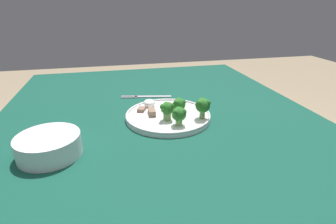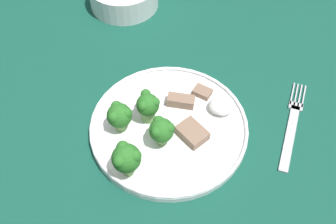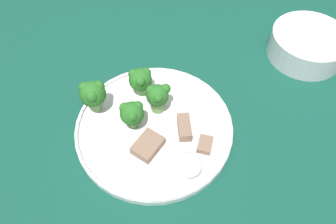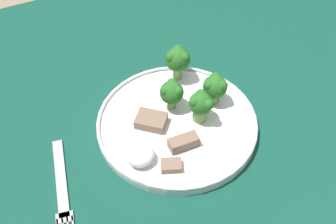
# 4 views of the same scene
# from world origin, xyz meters

# --- Properties ---
(table) EXTENTS (1.37, 1.01, 0.74)m
(table) POSITION_xyz_m (0.00, 0.00, 0.65)
(table) COLOR #114738
(table) RESTS_ON ground_plane
(dinner_plate) EXTENTS (0.26, 0.26, 0.02)m
(dinner_plate) POSITION_xyz_m (0.04, -0.03, 0.75)
(dinner_plate) COLOR white
(dinner_plate) RESTS_ON table
(fork) EXTENTS (0.06, 0.19, 0.00)m
(fork) POSITION_xyz_m (0.24, 0.01, 0.74)
(fork) COLOR #B2B2B7
(fork) RESTS_ON table
(cream_bowl) EXTENTS (0.15, 0.15, 0.05)m
(cream_bowl) POSITION_xyz_m (-0.11, 0.29, 0.77)
(cream_bowl) COLOR white
(cream_bowl) RESTS_ON table
(broccoli_floret_near_rim_left) EXTENTS (0.04, 0.04, 0.06)m
(broccoli_floret_near_rim_left) POSITION_xyz_m (0.00, -0.01, 0.79)
(broccoli_floret_near_rim_left) COLOR #709E56
(broccoli_floret_near_rim_left) RESTS_ON dinner_plate
(broccoli_floret_center_left) EXTENTS (0.04, 0.04, 0.05)m
(broccoli_floret_center_left) POSITION_xyz_m (-0.04, -0.04, 0.79)
(broccoli_floret_center_left) COLOR #709E56
(broccoli_floret_center_left) RESTS_ON dinner_plate
(broccoli_floret_back_left) EXTENTS (0.04, 0.04, 0.05)m
(broccoli_floret_back_left) POSITION_xyz_m (0.03, -0.06, 0.79)
(broccoli_floret_back_left) COLOR #709E56
(broccoli_floret_back_left) RESTS_ON dinner_plate
(broccoli_floret_front_left) EXTENTS (0.04, 0.04, 0.06)m
(broccoli_floret_front_left) POSITION_xyz_m (-0.01, -0.12, 0.79)
(broccoli_floret_front_left) COLOR #709E56
(broccoli_floret_front_left) RESTS_ON dinner_plate
(meat_slice_front_slice) EXTENTS (0.06, 0.06, 0.02)m
(meat_slice_front_slice) POSITION_xyz_m (0.08, -0.04, 0.76)
(meat_slice_front_slice) COLOR #846651
(meat_slice_front_slice) RESTS_ON dinner_plate
(meat_slice_middle_slice) EXTENTS (0.04, 0.03, 0.01)m
(meat_slice_middle_slice) POSITION_xyz_m (0.08, 0.05, 0.76)
(meat_slice_middle_slice) COLOR #846651
(meat_slice_middle_slice) RESTS_ON dinner_plate
(meat_slice_rear_slice) EXTENTS (0.05, 0.02, 0.02)m
(meat_slice_rear_slice) POSITION_xyz_m (0.05, 0.02, 0.76)
(meat_slice_rear_slice) COLOR #846651
(meat_slice_rear_slice) RESTS_ON dinner_plate
(sauce_dollop) EXTENTS (0.04, 0.04, 0.02)m
(sauce_dollop) POSITION_xyz_m (0.12, 0.02, 0.76)
(sauce_dollop) COLOR white
(sauce_dollop) RESTS_ON dinner_plate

